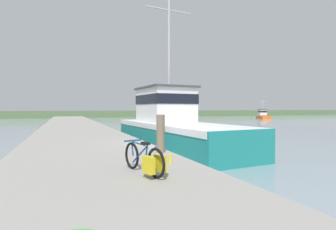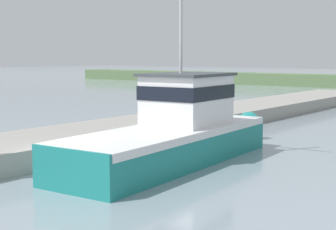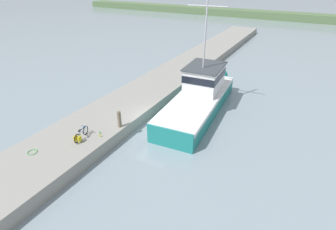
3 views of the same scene
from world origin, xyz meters
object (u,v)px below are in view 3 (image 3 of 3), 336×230
(fishing_boat_main, at_px, (200,95))
(water_bottle_by_bike, at_px, (100,135))
(mooring_post, at_px, (119,119))
(water_bottle_on_curb, at_px, (100,133))
(bicycle_touring, at_px, (80,135))

(fishing_boat_main, bearing_deg, water_bottle_by_bike, -116.61)
(mooring_post, distance_m, water_bottle_on_curb, 1.61)
(water_bottle_by_bike, bearing_deg, bicycle_touring, -136.53)
(fishing_boat_main, height_order, mooring_post, fishing_boat_main)
(water_bottle_by_bike, height_order, water_bottle_on_curb, water_bottle_by_bike)
(mooring_post, bearing_deg, water_bottle_on_curb, -113.64)
(bicycle_touring, bearing_deg, mooring_post, 50.05)
(mooring_post, relative_size, water_bottle_by_bike, 5.11)
(fishing_boat_main, distance_m, bicycle_touring, 10.49)
(fishing_boat_main, relative_size, water_bottle_by_bike, 58.17)
(water_bottle_by_bike, bearing_deg, mooring_post, 78.37)
(fishing_boat_main, height_order, bicycle_touring, fishing_boat_main)
(water_bottle_by_bike, relative_size, water_bottle_on_curb, 1.31)
(water_bottle_on_curb, bearing_deg, bicycle_touring, -118.95)
(bicycle_touring, bearing_deg, water_bottle_on_curb, 47.18)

